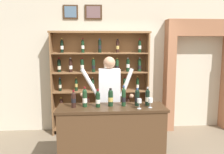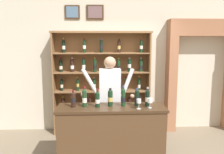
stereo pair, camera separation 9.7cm
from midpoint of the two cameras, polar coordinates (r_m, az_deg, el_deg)
name	(u,v)px [view 2 (the right image)]	position (r m, az deg, el deg)	size (l,w,h in m)	color
back_wall	(115,60)	(5.30, 1.38, 4.28)	(12.00, 0.19, 3.19)	beige
wine_shelf	(102,80)	(5.06, -1.98, -0.86)	(2.12, 0.32, 2.22)	brown
archway_doorway	(200,67)	(5.66, 21.31, 2.20)	(1.57, 0.45, 2.48)	#9E6647
tasting_counter	(111,136)	(3.85, 0.53, -14.31)	(1.71, 0.54, 0.98)	#4C331E
shopkeeper	(110,93)	(4.26, 0.13, -3.91)	(0.99, 0.22, 1.73)	#2D3347
tasting_bottle_grappa	(73,99)	(3.67, -8.76, -5.41)	(0.07, 0.07, 0.28)	black
tasting_bottle_riserva	(84,98)	(3.68, -6.03, -5.07)	(0.07, 0.07, 0.32)	#19381E
tasting_bottle_vin_santo	(98,99)	(3.65, -2.82, -5.40)	(0.07, 0.07, 0.29)	black
tasting_bottle_prosecco	(110,97)	(3.69, 0.33, -5.05)	(0.08, 0.08, 0.29)	black
tasting_bottle_chianti	(123,97)	(3.70, 3.56, -4.93)	(0.07, 0.07, 0.33)	#19381E
tasting_bottle_rosso	(137,98)	(3.72, 6.90, -5.05)	(0.07, 0.07, 0.29)	black
tasting_bottle_bianco	(147,97)	(3.77, 9.43, -4.94)	(0.07, 0.07, 0.30)	black
wine_glass_left	(150,101)	(3.65, 10.08, -5.85)	(0.07, 0.07, 0.15)	silver
wine_glass_center	(139,102)	(3.57, 7.39, -6.05)	(0.07, 0.07, 0.16)	silver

